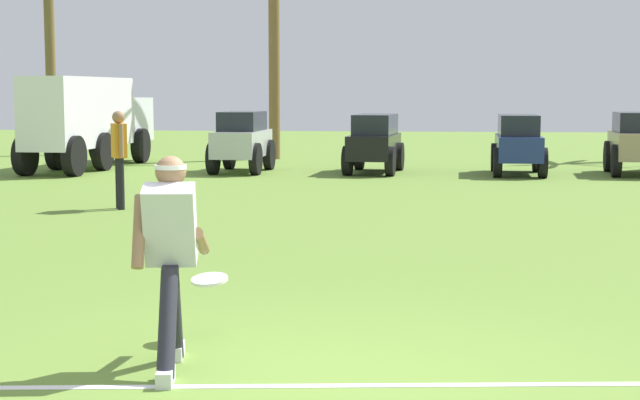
{
  "coord_description": "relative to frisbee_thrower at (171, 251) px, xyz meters",
  "views": [
    {
      "loc": [
        0.57,
        -6.03,
        1.86
      ],
      "look_at": [
        -0.32,
        2.59,
        0.9
      ],
      "focal_mm": 55.0,
      "sensor_mm": 36.0,
      "label": 1
    }
  ],
  "objects": [
    {
      "name": "ground_plane",
      "position": [
        1.09,
        -0.31,
        -0.8
      ],
      "size": [
        80.0,
        80.0,
        0.0
      ],
      "primitive_type": "plane",
      "color": "olive"
    },
    {
      "name": "field_line_paint",
      "position": [
        1.09,
        -0.31,
        -0.8
      ],
      "size": [
        18.56,
        2.4,
        0.01
      ],
      "primitive_type": "cube",
      "rotation": [
        0.0,
        0.0,
        0.12
      ],
      "color": "white",
      "rests_on": "ground_plane"
    },
    {
      "name": "frisbee_thrower",
      "position": [
        0.0,
        0.0,
        0.0
      ],
      "size": [
        0.47,
        1.11,
        1.43
      ],
      "color": "#23232D",
      "rests_on": "ground_plane"
    },
    {
      "name": "frisbee_in_flight",
      "position": [
        0.09,
        0.76,
        -0.34
      ],
      "size": [
        0.34,
        0.34,
        0.07
      ],
      "color": "white"
    },
    {
      "name": "teammate_midfield",
      "position": [
        -3.1,
        8.74,
        0.14
      ],
      "size": [
        0.33,
        0.47,
        1.56
      ],
      "color": "black",
      "rests_on": "ground_plane"
    },
    {
      "name": "parked_car_slot_a",
      "position": [
        -2.49,
        16.08,
        -0.06
      ],
      "size": [
        1.25,
        2.39,
        1.4
      ],
      "color": "#B7BABF",
      "rests_on": "ground_plane"
    },
    {
      "name": "parked_car_slot_b",
      "position": [
        0.58,
        16.2,
        -0.08
      ],
      "size": [
        1.35,
        2.48,
        1.34
      ],
      "color": "black",
      "rests_on": "ground_plane"
    },
    {
      "name": "parked_car_slot_c",
      "position": [
        3.83,
        16.06,
        -0.08
      ],
      "size": [
        1.23,
        2.43,
        1.34
      ],
      "color": "navy",
      "rests_on": "ground_plane"
    },
    {
      "name": "parked_car_slot_d",
      "position": [
        6.43,
        16.24,
        -0.06
      ],
      "size": [
        1.33,
        2.42,
        1.4
      ],
      "color": "#998466",
      "rests_on": "ground_plane"
    },
    {
      "name": "box_truck",
      "position": [
        -6.39,
        16.76,
        0.43
      ],
      "size": [
        1.71,
        5.96,
        2.2
      ],
      "color": "silver",
      "rests_on": "ground_plane"
    },
    {
      "name": "palm_tree_far_left",
      "position": [
        -9.19,
        21.52,
        2.5
      ],
      "size": [
        3.0,
        3.46,
        5.4
      ],
      "color": "brown",
      "rests_on": "ground_plane"
    },
    {
      "name": "palm_tree_left_of_centre",
      "position": [
        -2.38,
        20.53,
        3.22
      ],
      "size": [
        3.57,
        3.42,
        6.79
      ],
      "color": "brown",
      "rests_on": "ground_plane"
    }
  ]
}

